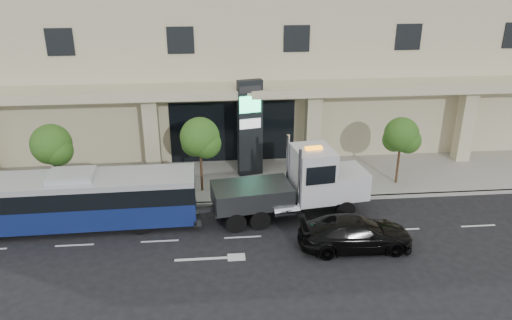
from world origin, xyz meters
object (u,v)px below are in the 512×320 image
(black_sedan, at_px, (355,233))
(signage_pylon, at_px, (250,128))
(tow_truck, at_px, (297,186))
(city_bus, at_px, (75,200))

(black_sedan, height_order, signage_pylon, signage_pylon)
(tow_truck, distance_m, signage_pylon, 5.75)
(tow_truck, bearing_deg, city_bus, 173.37)
(city_bus, height_order, black_sedan, city_bus)
(tow_truck, height_order, black_sedan, tow_truck)
(city_bus, bearing_deg, signage_pylon, 29.26)
(black_sedan, distance_m, signage_pylon, 9.83)
(tow_truck, xyz_separation_m, signage_pylon, (-2.03, 5.19, 1.44))
(city_bus, distance_m, signage_pylon, 10.74)
(city_bus, bearing_deg, black_sedan, -14.50)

